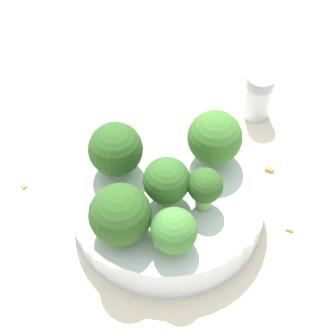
% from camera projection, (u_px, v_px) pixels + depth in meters
% --- Properties ---
extents(ground_plane, '(3.00, 3.00, 0.00)m').
position_uv_depth(ground_plane, '(168.00, 212.00, 0.62)').
color(ground_plane, beige).
extents(bowl, '(0.21, 0.21, 0.05)m').
position_uv_depth(bowl, '(168.00, 200.00, 0.60)').
color(bowl, silver).
rests_on(bowl, ground_plane).
extents(broccoli_floret_0, '(0.06, 0.06, 0.06)m').
position_uv_depth(broccoli_floret_0, '(120.00, 215.00, 0.52)').
color(broccoli_floret_0, '#8EB770').
rests_on(broccoli_floret_0, bowl).
extents(broccoli_floret_1, '(0.06, 0.06, 0.06)m').
position_uv_depth(broccoli_floret_1, '(115.00, 150.00, 0.57)').
color(broccoli_floret_1, '#84AD66').
rests_on(broccoli_floret_1, bowl).
extents(broccoli_floret_2, '(0.05, 0.05, 0.06)m').
position_uv_depth(broccoli_floret_2, '(167.00, 181.00, 0.54)').
color(broccoli_floret_2, '#8EB770').
rests_on(broccoli_floret_2, bowl).
extents(broccoli_floret_3, '(0.06, 0.06, 0.06)m').
position_uv_depth(broccoli_floret_3, '(215.00, 138.00, 0.58)').
color(broccoli_floret_3, '#8EB770').
rests_on(broccoli_floret_3, bowl).
extents(broccoli_floret_4, '(0.04, 0.04, 0.05)m').
position_uv_depth(broccoli_floret_4, '(174.00, 231.00, 0.52)').
color(broccoli_floret_4, '#8EB770').
rests_on(broccoli_floret_4, bowl).
extents(broccoli_floret_5, '(0.04, 0.04, 0.05)m').
position_uv_depth(broccoli_floret_5, '(205.00, 187.00, 0.54)').
color(broccoli_floret_5, '#8EB770').
rests_on(broccoli_floret_5, bowl).
extents(pepper_shaker, '(0.03, 0.03, 0.06)m').
position_uv_depth(pepper_shaker, '(258.00, 96.00, 0.68)').
color(pepper_shaker, '#B2B7BC').
rests_on(pepper_shaker, ground_plane).
extents(almond_crumb_0, '(0.01, 0.01, 0.01)m').
position_uv_depth(almond_crumb_0, '(270.00, 168.00, 0.65)').
color(almond_crumb_0, olive).
rests_on(almond_crumb_0, ground_plane).
extents(almond_crumb_1, '(0.01, 0.01, 0.01)m').
position_uv_depth(almond_crumb_1, '(290.00, 227.00, 0.60)').
color(almond_crumb_1, tan).
rests_on(almond_crumb_1, ground_plane).
extents(almond_crumb_2, '(0.01, 0.01, 0.01)m').
position_uv_depth(almond_crumb_2, '(24.00, 184.00, 0.64)').
color(almond_crumb_2, tan).
rests_on(almond_crumb_2, ground_plane).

